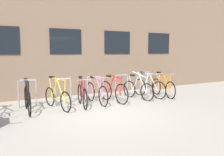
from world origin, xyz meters
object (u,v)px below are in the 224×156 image
(bicycle_red, at_px, (113,91))
(bicycle_white, at_px, (138,89))
(bicycle_maroon, at_px, (82,95))
(bicycle_silver, at_px, (149,87))
(bicycle_black, at_px, (27,99))
(planter_box, at_px, (163,82))
(bicycle_pink, at_px, (97,92))
(bicycle_yellow, at_px, (57,97))
(bicycle_orange, at_px, (163,87))

(bicycle_red, bearing_deg, bicycle_white, 0.77)
(bicycle_maroon, xyz_separation_m, bicycle_red, (1.25, 0.07, 0.02))
(bicycle_maroon, distance_m, bicycle_silver, 2.96)
(bicycle_black, relative_size, planter_box, 2.56)
(bicycle_silver, relative_size, planter_box, 2.47)
(bicycle_pink, relative_size, bicycle_silver, 1.03)
(bicycle_yellow, distance_m, bicycle_red, 2.09)
(bicycle_black, xyz_separation_m, bicycle_red, (2.99, -0.00, -0.00))
(bicycle_orange, bearing_deg, bicycle_yellow, 179.75)
(bicycle_black, bearing_deg, bicycle_maroon, -2.38)
(bicycle_pink, height_order, planter_box, bicycle_pink)
(bicycle_maroon, xyz_separation_m, bicycle_pink, (0.61, 0.15, 0.01))
(bicycle_silver, bearing_deg, bicycle_orange, -16.38)
(bicycle_yellow, distance_m, bicycle_maroon, 0.84)
(planter_box, bearing_deg, bicycle_red, -157.26)
(bicycle_yellow, height_order, bicycle_pink, bicycle_yellow)
(planter_box, bearing_deg, bicycle_orange, -130.98)
(bicycle_red, relative_size, bicycle_pink, 0.95)
(bicycle_silver, bearing_deg, bicycle_yellow, -177.70)
(planter_box, bearing_deg, bicycle_yellow, -164.65)
(bicycle_orange, xyz_separation_m, bicycle_red, (-2.30, 0.06, 0.01))
(bicycle_orange, bearing_deg, bicycle_maroon, -179.77)
(bicycle_yellow, relative_size, bicycle_maroon, 1.04)
(bicycle_white, distance_m, planter_box, 3.01)
(planter_box, bearing_deg, bicycle_silver, -144.09)
(bicycle_maroon, distance_m, bicycle_pink, 0.63)
(bicycle_yellow, xyz_separation_m, bicycle_maroon, (0.84, -0.03, 0.00))
(bicycle_yellow, bearing_deg, bicycle_red, 1.07)
(bicycle_yellow, relative_size, planter_box, 2.45)
(bicycle_maroon, height_order, bicycle_orange, bicycle_maroon)
(bicycle_red, relative_size, bicycle_white, 1.05)
(bicycle_orange, height_order, bicycle_red, bicycle_red)
(bicycle_yellow, height_order, bicycle_maroon, bicycle_yellow)
(bicycle_red, relative_size, planter_box, 2.42)
(bicycle_orange, distance_m, bicycle_red, 2.30)
(bicycle_maroon, height_order, bicycle_black, bicycle_black)
(bicycle_orange, xyz_separation_m, planter_box, (1.40, 1.61, -0.08))
(planter_box, bearing_deg, bicycle_maroon, -161.84)
(bicycle_pink, bearing_deg, bicycle_orange, -2.74)
(bicycle_black, xyz_separation_m, planter_box, (6.69, 1.55, -0.09))
(bicycle_yellow, distance_m, bicycle_black, 0.91)
(bicycle_white, bearing_deg, bicycle_silver, 9.18)
(bicycle_white, distance_m, bicycle_pink, 1.74)
(bicycle_silver, xyz_separation_m, planter_box, (1.98, 1.43, -0.09))
(bicycle_orange, relative_size, bicycle_red, 1.03)
(bicycle_maroon, bearing_deg, planter_box, 18.16)
(bicycle_orange, height_order, bicycle_black, bicycle_black)
(bicycle_maroon, distance_m, bicycle_orange, 3.54)
(bicycle_black, xyz_separation_m, bicycle_white, (4.09, 0.01, -0.02))
(bicycle_red, xyz_separation_m, bicycle_white, (1.10, 0.01, -0.02))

